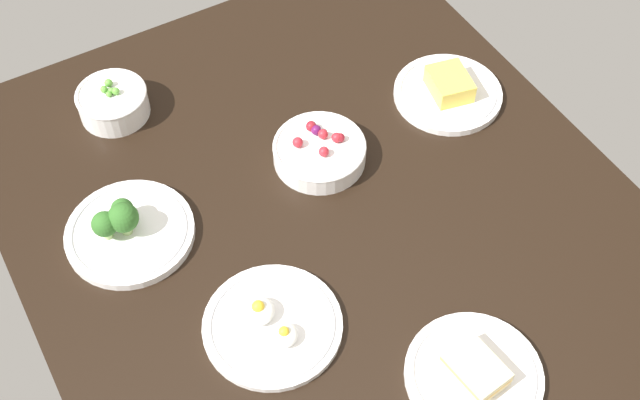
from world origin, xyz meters
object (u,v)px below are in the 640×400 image
at_px(plate_broccoli, 127,229).
at_px(bowl_peas, 113,102).
at_px(bowl_berries, 320,151).
at_px(plate_eggs, 272,324).
at_px(plate_sandwich, 474,374).
at_px(plate_cheese, 448,91).

relative_size(plate_broccoli, bowl_peas, 1.63).
bearing_deg(plate_broccoli, bowl_berries, -92.34).
distance_m(plate_eggs, plate_sandwich, 0.32).
bearing_deg(plate_cheese, bowl_peas, 63.82).
bearing_deg(plate_cheese, plate_broccoli, 89.86).
relative_size(plate_broccoli, plate_eggs, 0.99).
distance_m(plate_broccoli, plate_sandwich, 0.61).
bearing_deg(bowl_berries, plate_broccoli, 87.66).
height_order(plate_broccoli, bowl_berries, plate_broccoli).
distance_m(bowl_berries, plate_sandwich, 0.49).
bearing_deg(bowl_berries, plate_eggs, 137.75).
xyz_separation_m(plate_broccoli, plate_sandwich, (-0.50, -0.35, -0.01)).
bearing_deg(bowl_peas, plate_eggs, -175.86).
height_order(plate_cheese, plate_sandwich, plate_cheese).
xyz_separation_m(plate_cheese, bowl_berries, (-0.01, 0.29, 0.01)).
height_order(plate_eggs, plate_sandwich, plate_eggs).
height_order(plate_broccoli, bowl_peas, plate_broccoli).
distance_m(plate_broccoli, plate_cheese, 0.65).
xyz_separation_m(plate_eggs, plate_cheese, (0.27, -0.53, 0.00)).
distance_m(plate_broccoli, bowl_peas, 0.29).
bearing_deg(plate_eggs, bowl_peas, 4.14).
bearing_deg(bowl_peas, plate_cheese, -116.18).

